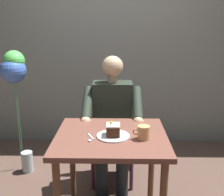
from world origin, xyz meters
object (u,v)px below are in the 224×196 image
(dining_table, at_px, (111,149))
(dessert_spoon, at_px, (90,138))
(cake_slice, at_px, (113,130))
(balloon_display, at_px, (15,78))
(chair, at_px, (113,131))
(seated_person, at_px, (112,123))
(coffee_cup, at_px, (143,132))

(dining_table, height_order, dessert_spoon, dessert_spoon)
(cake_slice, distance_m, balloon_display, 1.32)
(chair, distance_m, dessert_spoon, 0.84)
(seated_person, xyz_separation_m, balloon_display, (0.97, -0.28, 0.36))
(dessert_spoon, bearing_deg, coffee_cup, -178.96)
(seated_person, distance_m, coffee_cup, 0.67)
(dining_table, xyz_separation_m, seated_person, (-0.00, -0.54, 0.01))
(coffee_cup, relative_size, dessert_spoon, 0.87)
(dining_table, bearing_deg, coffee_cup, 162.84)
(coffee_cup, relative_size, balloon_display, 0.10)
(coffee_cup, xyz_separation_m, dessert_spoon, (0.37, 0.01, -0.05))
(dining_table, height_order, balloon_display, balloon_display)
(dining_table, distance_m, coffee_cup, 0.29)
(chair, xyz_separation_m, cake_slice, (-0.01, 0.74, 0.31))
(cake_slice, height_order, coffee_cup, cake_slice)
(coffee_cup, distance_m, dessert_spoon, 0.37)
(cake_slice, distance_m, dessert_spoon, 0.17)
(dessert_spoon, distance_m, balloon_display, 1.25)
(seated_person, xyz_separation_m, cake_slice, (-0.01, 0.57, 0.15))
(balloon_display, bearing_deg, seated_person, 163.72)
(seated_person, bearing_deg, chair, -90.00)
(coffee_cup, height_order, dessert_spoon, coffee_cup)
(cake_slice, xyz_separation_m, balloon_display, (0.99, -0.85, 0.20))
(dining_table, bearing_deg, balloon_display, -40.17)
(dining_table, bearing_deg, chair, -90.00)
(seated_person, relative_size, balloon_display, 0.98)
(seated_person, relative_size, dessert_spoon, 8.89)
(coffee_cup, xyz_separation_m, balloon_display, (1.20, -0.89, 0.21))
(cake_slice, bearing_deg, coffee_cup, 169.03)
(cake_slice, bearing_deg, dessert_spoon, 16.63)
(balloon_display, bearing_deg, dining_table, 139.83)
(chair, bearing_deg, dining_table, 90.00)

